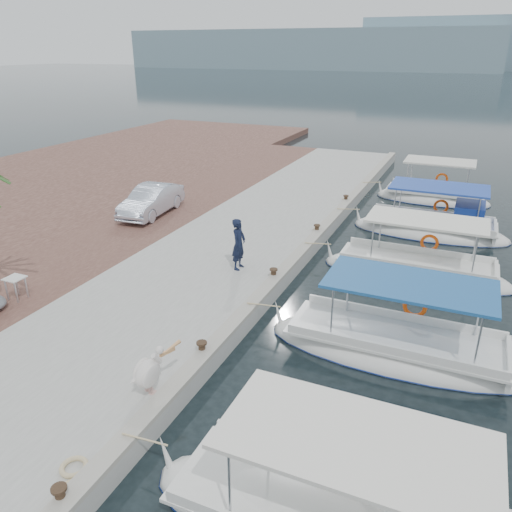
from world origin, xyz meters
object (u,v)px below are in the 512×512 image
(fishing_caique_d, at_px, (432,230))
(pelican, at_px, (149,371))
(fishing_caique_e, at_px, (432,199))
(fisherman, at_px, (239,244))
(fishing_caique_b, at_px, (395,350))
(parked_car, at_px, (151,200))
(fishing_caique_c, at_px, (415,273))

(fishing_caique_d, xyz_separation_m, pelican, (-4.78, -14.98, 0.85))
(fishing_caique_e, distance_m, fisherman, 14.56)
(fishing_caique_b, xyz_separation_m, parked_car, (-12.40, 6.57, 1.05))
(fishing_caique_d, height_order, fisherman, fisherman)
(fishing_caique_b, bearing_deg, pelican, -136.70)
(fishing_caique_b, relative_size, fisherman, 3.85)
(fishing_caique_e, bearing_deg, parked_car, -141.45)
(fishing_caique_b, height_order, fishing_caique_e, same)
(fisherman, bearing_deg, fishing_caique_c, -62.67)
(parked_car, bearing_deg, pelican, -60.55)
(fishing_caique_b, xyz_separation_m, fishing_caique_e, (-0.56, 16.01, 0.00))
(fishing_caique_b, height_order, pelican, fishing_caique_b)
(fishing_caique_c, bearing_deg, fishing_caique_b, -88.45)
(fishing_caique_b, bearing_deg, fisherman, 156.87)
(pelican, relative_size, fisherman, 0.73)
(pelican, distance_m, fisherman, 7.17)
(fishing_caique_c, bearing_deg, pelican, -114.94)
(fishing_caique_d, xyz_separation_m, fishing_caique_e, (-0.52, 5.57, -0.07))
(fishing_caique_c, bearing_deg, parked_car, 175.04)
(fishing_caique_b, relative_size, fishing_caique_e, 1.19)
(fishing_caique_b, relative_size, pelican, 5.28)
(fishing_caique_e, xyz_separation_m, parked_car, (-11.84, -9.43, 1.05))
(fishing_caique_b, relative_size, fishing_caique_d, 1.04)
(fishing_caique_e, height_order, pelican, fishing_caique_e)
(fishing_caique_b, height_order, parked_car, fishing_caique_b)
(fishing_caique_d, height_order, parked_car, fishing_caique_d)
(fishing_caique_c, height_order, fisherman, fisherman)
(fishing_caique_d, distance_m, parked_car, 12.98)
(fishing_caique_e, relative_size, parked_car, 1.46)
(fishing_caique_b, xyz_separation_m, fishing_caique_c, (-0.15, 5.51, 0.00))
(fishing_caique_e, height_order, parked_car, fishing_caique_e)
(fishing_caique_e, relative_size, pelican, 4.44)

